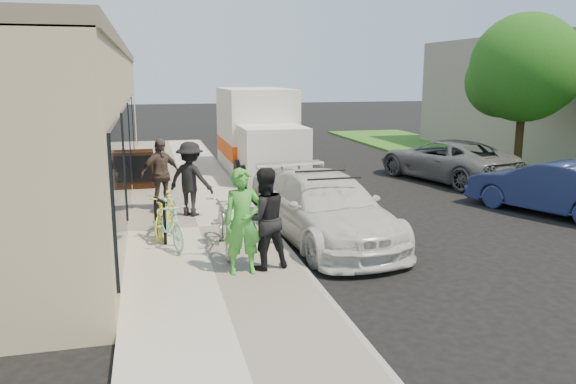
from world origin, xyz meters
TOP-DOWN VIEW (x-y plane):
  - ground at (0.00, 0.00)m, footprint 120.00×120.00m
  - sidewalk at (-2.00, 3.00)m, footprint 3.00×34.00m
  - curb at (-0.45, 3.00)m, footprint 0.12×34.00m
  - storefront at (-5.24, 7.99)m, footprint 3.60×20.00m
  - bike_rack at (-2.83, 2.10)m, footprint 0.22×0.60m
  - sandwich_board at (-3.20, 7.66)m, footprint 0.69×0.69m
  - sedan_white at (0.54, 1.75)m, footprint 2.39×5.00m
  - sedan_silver at (0.44, 4.71)m, footprint 1.47×3.20m
  - moving_truck at (0.76, 10.15)m, footprint 2.30×6.03m
  - far_car_blue at (6.75, 2.69)m, footprint 2.91×4.30m
  - far_car_gray at (6.53, 7.47)m, footprint 3.49×5.32m
  - median_tree at (8.79, 6.91)m, footprint 3.45×3.45m
  - tandem_bike at (-1.63, 1.25)m, footprint 0.86×2.24m
  - woman_rider at (-1.52, -0.15)m, footprint 0.66×0.44m
  - man_standing at (-1.13, 0.02)m, footprint 0.98×0.83m
  - cruiser_bike_a at (-2.66, 1.65)m, footprint 0.84×1.59m
  - cruiser_bike_b at (-2.68, 3.07)m, footprint 1.01×1.67m
  - cruiser_bike_c at (-2.70, 2.46)m, footprint 0.88×1.59m
  - bystander_a at (-2.06, 4.08)m, footprint 1.30×1.20m
  - bystander_b at (-2.73, 4.83)m, footprint 1.13×0.83m

SIDE VIEW (x-z plane):
  - ground at x=0.00m, z-range 0.00..0.00m
  - curb at x=-0.45m, z-range 0.00..0.13m
  - sidewalk at x=-2.00m, z-range 0.00..0.15m
  - sedan_silver at x=0.44m, z-range 0.00..1.06m
  - cruiser_bike_b at x=-2.68m, z-range 0.15..0.98m
  - cruiser_bike_a at x=-2.66m, z-range 0.15..1.07m
  - cruiser_bike_c at x=-2.70m, z-range 0.15..1.07m
  - far_car_blue at x=6.75m, z-range 0.00..1.34m
  - bike_rack at x=-2.83m, z-range 0.24..1.11m
  - far_car_gray at x=6.53m, z-range 0.00..1.36m
  - sedan_white at x=0.54m, z-range -0.02..1.43m
  - sandwich_board at x=-3.20m, z-range 0.16..1.28m
  - tandem_bike at x=-1.63m, z-range 0.15..1.31m
  - bystander_a at x=-2.06m, z-range 0.15..1.91m
  - man_standing at x=-1.13m, z-range 0.15..1.91m
  - bystander_b at x=-2.73m, z-range 0.15..1.92m
  - woman_rider at x=-1.52m, z-range 0.15..1.94m
  - moving_truck at x=0.76m, z-range -0.17..2.79m
  - storefront at x=-5.24m, z-range 0.01..4.24m
  - median_tree at x=8.79m, z-range 0.87..6.15m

